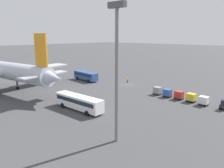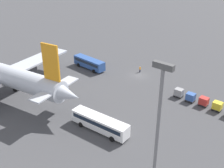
{
  "view_description": "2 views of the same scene",
  "coord_description": "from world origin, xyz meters",
  "px_view_note": "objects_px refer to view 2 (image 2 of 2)",
  "views": [
    {
      "loc": [
        -43.42,
        52.92,
        15.43
      ],
      "look_at": [
        -6.85,
        13.86,
        3.39
      ],
      "focal_mm": 35.0,
      "sensor_mm": 36.0,
      "label": 1
    },
    {
      "loc": [
        -38.41,
        59.01,
        32.7
      ],
      "look_at": [
        -3.24,
        15.71,
        4.53
      ],
      "focal_mm": 45.0,
      "sensor_mm": 36.0,
      "label": 2
    }
  ],
  "objects_px": {
    "shuttle_bus_near": "(89,62)",
    "cargo_cart_yellow": "(217,106)",
    "shuttle_bus_far": "(100,122)",
    "cargo_cart_red": "(204,101)",
    "cargo_cart_grey": "(179,92)",
    "cargo_cart_blue": "(191,97)",
    "worker_person": "(140,69)"
  },
  "relations": [
    {
      "from": "shuttle_bus_far",
      "to": "cargo_cart_yellow",
      "type": "relative_size",
      "value": 6.05
    },
    {
      "from": "shuttle_bus_far",
      "to": "worker_person",
      "type": "bearing_deg",
      "value": -74.14
    },
    {
      "from": "cargo_cart_grey",
      "to": "cargo_cart_yellow",
      "type": "bearing_deg",
      "value": 178.29
    },
    {
      "from": "shuttle_bus_near",
      "to": "cargo_cart_blue",
      "type": "xyz_separation_m",
      "value": [
        -31.09,
        -0.66,
        -0.62
      ]
    },
    {
      "from": "shuttle_bus_far",
      "to": "cargo_cart_blue",
      "type": "xyz_separation_m",
      "value": [
        -8.75,
        -21.46,
        -0.63
      ]
    },
    {
      "from": "worker_person",
      "to": "cargo_cart_red",
      "type": "distance_m",
      "value": 22.16
    },
    {
      "from": "cargo_cart_yellow",
      "to": "cargo_cart_grey",
      "type": "height_order",
      "value": "same"
    },
    {
      "from": "shuttle_bus_far",
      "to": "worker_person",
      "type": "height_order",
      "value": "shuttle_bus_far"
    },
    {
      "from": "cargo_cart_red",
      "to": "cargo_cart_grey",
      "type": "xyz_separation_m",
      "value": [
        6.19,
        -0.21,
        0.0
      ]
    },
    {
      "from": "shuttle_bus_far",
      "to": "cargo_cart_blue",
      "type": "distance_m",
      "value": 23.18
    },
    {
      "from": "shuttle_bus_near",
      "to": "cargo_cart_yellow",
      "type": "bearing_deg",
      "value": -174.56
    },
    {
      "from": "shuttle_bus_far",
      "to": "worker_person",
      "type": "distance_m",
      "value": 29.36
    },
    {
      "from": "shuttle_bus_far",
      "to": "worker_person",
      "type": "xyz_separation_m",
      "value": [
        9.41,
        -27.79,
        -0.96
      ]
    },
    {
      "from": "cargo_cart_yellow",
      "to": "cargo_cart_red",
      "type": "bearing_deg",
      "value": -1.16
    },
    {
      "from": "cargo_cart_red",
      "to": "cargo_cart_grey",
      "type": "bearing_deg",
      "value": -1.98
    },
    {
      "from": "shuttle_bus_near",
      "to": "worker_person",
      "type": "xyz_separation_m",
      "value": [
        -12.93,
        -7.0,
        -0.94
      ]
    },
    {
      "from": "shuttle_bus_far",
      "to": "cargo_cart_grey",
      "type": "height_order",
      "value": "shuttle_bus_far"
    },
    {
      "from": "cargo_cart_yellow",
      "to": "shuttle_bus_near",
      "type": "bearing_deg",
      "value": 1.04
    },
    {
      "from": "shuttle_bus_far",
      "to": "cargo_cart_grey",
      "type": "relative_size",
      "value": 6.05
    },
    {
      "from": "cargo_cart_red",
      "to": "cargo_cart_yellow",
      "type": "bearing_deg",
      "value": 178.84
    },
    {
      "from": "cargo_cart_grey",
      "to": "cargo_cart_blue",
      "type": "bearing_deg",
      "value": 174.65
    },
    {
      "from": "worker_person",
      "to": "cargo_cart_yellow",
      "type": "distance_m",
      "value": 25.16
    },
    {
      "from": "cargo_cart_blue",
      "to": "cargo_cart_red",
      "type": "bearing_deg",
      "value": -178.59
    },
    {
      "from": "shuttle_bus_near",
      "to": "cargo_cart_blue",
      "type": "bearing_deg",
      "value": -174.37
    },
    {
      "from": "shuttle_bus_far",
      "to": "cargo_cart_red",
      "type": "height_order",
      "value": "shuttle_bus_far"
    },
    {
      "from": "worker_person",
      "to": "shuttle_bus_near",
      "type": "bearing_deg",
      "value": 28.43
    },
    {
      "from": "shuttle_bus_near",
      "to": "cargo_cart_red",
      "type": "distance_m",
      "value": 34.2
    },
    {
      "from": "shuttle_bus_near",
      "to": "cargo_cart_red",
      "type": "height_order",
      "value": "shuttle_bus_near"
    },
    {
      "from": "shuttle_bus_far",
      "to": "cargo_cart_yellow",
      "type": "distance_m",
      "value": 26.17
    },
    {
      "from": "cargo_cart_yellow",
      "to": "cargo_cart_blue",
      "type": "bearing_deg",
      "value": 0.12
    },
    {
      "from": "shuttle_bus_near",
      "to": "cargo_cart_grey",
      "type": "distance_m",
      "value": 28.02
    },
    {
      "from": "cargo_cart_blue",
      "to": "cargo_cart_grey",
      "type": "height_order",
      "value": "same"
    }
  ]
}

